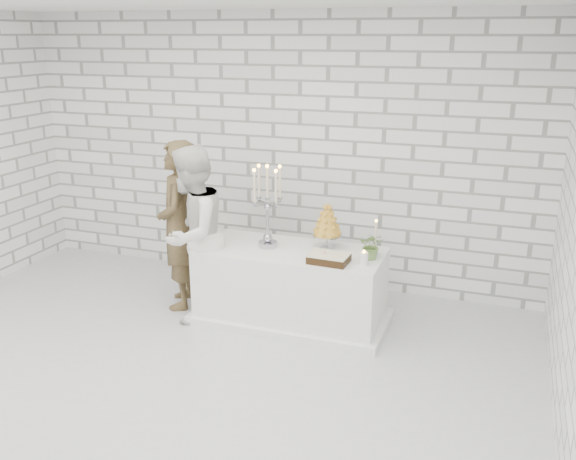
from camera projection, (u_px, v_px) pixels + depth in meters
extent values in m
cube|color=silver|center=(167.00, 381.00, 5.15)|extent=(6.00, 5.00, 0.01)
cube|color=white|center=(273.00, 151.00, 6.94)|extent=(6.00, 0.01, 3.00)
cube|color=white|center=(291.00, 285.00, 6.13)|extent=(1.80, 0.80, 0.75)
imported|color=#4B3921|center=(178.00, 225.00, 6.35)|extent=(0.64, 0.75, 1.75)
imported|color=white|center=(192.00, 234.00, 6.07)|extent=(0.69, 0.87, 1.75)
cube|color=black|center=(329.00, 258.00, 5.67)|extent=(0.37, 0.27, 0.08)
cylinder|color=white|center=(364.00, 259.00, 5.61)|extent=(0.09, 0.09, 0.12)
cylinder|color=beige|center=(375.00, 238.00, 5.86)|extent=(0.07, 0.07, 0.32)
imported|color=#3E5F28|center=(372.00, 246.00, 5.74)|extent=(0.24, 0.22, 0.26)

